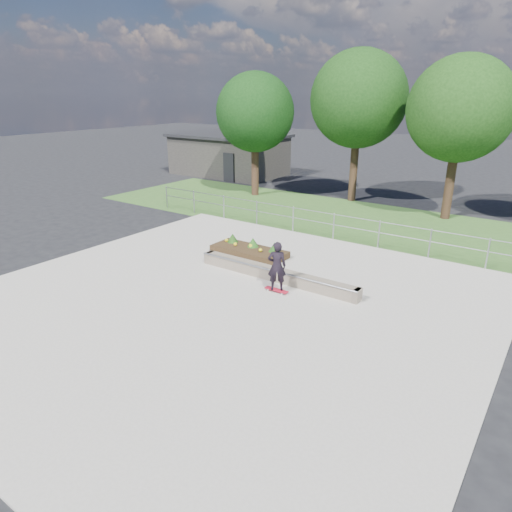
# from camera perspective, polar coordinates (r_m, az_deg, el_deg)

# --- Properties ---
(ground) EXTENTS (120.00, 120.00, 0.00)m
(ground) POSITION_cam_1_polar(r_m,az_deg,el_deg) (13.93, -4.26, -5.82)
(ground) COLOR black
(ground) RESTS_ON ground
(grass_verge) EXTENTS (30.00, 8.00, 0.02)m
(grass_verge) POSITION_cam_1_polar(r_m,az_deg,el_deg) (22.94, 13.45, 4.14)
(grass_verge) COLOR #2F5321
(grass_verge) RESTS_ON ground
(concrete_slab) EXTENTS (15.00, 15.00, 0.06)m
(concrete_slab) POSITION_cam_1_polar(r_m,az_deg,el_deg) (13.91, -4.26, -5.71)
(concrete_slab) COLOR #A19B8F
(concrete_slab) RESTS_ON ground
(fence) EXTENTS (20.06, 0.06, 1.20)m
(fence) POSITION_cam_1_polar(r_m,az_deg,el_deg) (19.64, 9.70, 4.08)
(fence) COLOR gray
(fence) RESTS_ON ground
(building) EXTENTS (8.40, 5.40, 3.00)m
(building) POSITION_cam_1_polar(r_m,az_deg,el_deg) (35.63, -3.41, 12.59)
(building) COLOR #2B2926
(building) RESTS_ON ground
(tree_far_left) EXTENTS (4.55, 4.55, 7.15)m
(tree_far_left) POSITION_cam_1_polar(r_m,az_deg,el_deg) (27.77, -0.12, 17.48)
(tree_far_left) COLOR #321D14
(tree_far_left) RESTS_ON ground
(tree_mid_left) EXTENTS (5.25, 5.25, 8.25)m
(tree_mid_left) POSITION_cam_1_polar(r_m,az_deg,el_deg) (26.79, 12.71, 18.55)
(tree_mid_left) COLOR black
(tree_mid_left) RESTS_ON ground
(tree_mid_right) EXTENTS (4.90, 4.90, 7.70)m
(tree_mid_right) POSITION_cam_1_polar(r_m,az_deg,el_deg) (24.17, 24.19, 16.37)
(tree_mid_right) COLOR black
(tree_mid_right) RESTS_ON ground
(grind_ledge) EXTENTS (6.00, 0.44, 0.43)m
(grind_ledge) POSITION_cam_1_polar(r_m,az_deg,el_deg) (15.27, 2.47, -2.30)
(grind_ledge) COLOR #685B4C
(grind_ledge) RESTS_ON concrete_slab
(planter_bed) EXTENTS (3.00, 1.20, 0.61)m
(planter_bed) POSITION_cam_1_polar(r_m,az_deg,el_deg) (17.69, -0.77, 0.81)
(planter_bed) COLOR black
(planter_bed) RESTS_ON concrete_slab
(skateboarder) EXTENTS (0.80, 0.63, 1.67)m
(skateboarder) POSITION_cam_1_polar(r_m,az_deg,el_deg) (14.13, 2.62, -1.30)
(skateboarder) COLOR silver
(skateboarder) RESTS_ON concrete_slab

